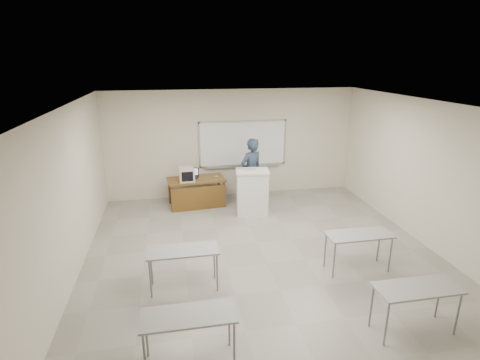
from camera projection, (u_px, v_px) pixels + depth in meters
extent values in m
cube|color=gray|center=(267.00, 264.00, 7.25)|extent=(7.00, 8.00, 0.01)
cube|color=white|center=(243.00, 143.00, 10.54)|extent=(2.40, 0.03, 1.20)
cube|color=#B7BABC|center=(243.00, 122.00, 10.34)|extent=(2.48, 0.04, 0.04)
cube|color=#B7BABC|center=(243.00, 165.00, 10.73)|extent=(2.48, 0.04, 0.04)
cube|color=#B7BABC|center=(200.00, 145.00, 10.32)|extent=(0.04, 0.04, 1.28)
cube|color=#B7BABC|center=(284.00, 142.00, 10.75)|extent=(0.04, 0.04, 1.28)
cube|color=#B7BABC|center=(243.00, 166.00, 10.70)|extent=(2.16, 0.07, 0.02)
cube|color=gray|center=(183.00, 250.00, 6.28)|extent=(1.20, 0.50, 0.03)
cylinder|color=slate|center=(150.00, 279.00, 6.11)|extent=(0.03, 0.03, 0.70)
cylinder|color=slate|center=(217.00, 273.00, 6.30)|extent=(0.03, 0.03, 0.70)
cylinder|color=slate|center=(151.00, 267.00, 6.48)|extent=(0.03, 0.03, 0.70)
cylinder|color=slate|center=(214.00, 261.00, 6.67)|extent=(0.03, 0.03, 0.70)
cube|color=gray|center=(359.00, 235.00, 6.84)|extent=(1.20, 0.50, 0.03)
cylinder|color=slate|center=(334.00, 261.00, 6.67)|extent=(0.03, 0.03, 0.70)
cylinder|color=slate|center=(390.00, 255.00, 6.86)|extent=(0.03, 0.03, 0.70)
cylinder|color=slate|center=(325.00, 250.00, 7.04)|extent=(0.03, 0.03, 0.70)
cylinder|color=slate|center=(379.00, 245.00, 7.23)|extent=(0.03, 0.03, 0.70)
cube|color=gray|center=(188.00, 316.00, 4.69)|extent=(1.20, 0.50, 0.03)
cylinder|color=slate|center=(145.00, 357.00, 4.52)|extent=(0.03, 0.03, 0.70)
cylinder|color=slate|center=(234.00, 345.00, 4.71)|extent=(0.03, 0.03, 0.70)
cylinder|color=slate|center=(146.00, 334.00, 4.89)|extent=(0.03, 0.03, 0.70)
cylinder|color=slate|center=(229.00, 324.00, 5.08)|extent=(0.03, 0.03, 0.70)
cube|color=gray|center=(418.00, 288.00, 5.25)|extent=(1.20, 0.50, 0.03)
cylinder|color=slate|center=(386.00, 324.00, 5.08)|extent=(0.03, 0.03, 0.70)
cylinder|color=slate|center=(458.00, 314.00, 5.27)|extent=(0.03, 0.03, 0.70)
cylinder|color=slate|center=(371.00, 306.00, 5.45)|extent=(0.03, 0.03, 0.70)
cylinder|color=slate|center=(438.00, 297.00, 5.64)|extent=(0.03, 0.03, 0.70)
cube|color=brown|center=(196.00, 179.00, 9.91)|extent=(1.49, 0.75, 0.04)
cube|color=brown|center=(198.00, 199.00, 9.71)|extent=(1.42, 0.03, 0.63)
cylinder|color=#4F2B1C|center=(171.00, 198.00, 9.61)|extent=(0.06, 0.06, 0.71)
cylinder|color=#4F2B1C|center=(224.00, 195.00, 9.85)|extent=(0.06, 0.06, 0.71)
cylinder|color=#4F2B1C|center=(171.00, 190.00, 10.20)|extent=(0.06, 0.06, 0.71)
cylinder|color=#4F2B1C|center=(220.00, 187.00, 10.44)|extent=(0.06, 0.06, 0.71)
cube|color=white|center=(252.00, 193.00, 9.46)|extent=(0.77, 0.55, 1.10)
cube|color=white|center=(252.00, 171.00, 9.28)|extent=(0.81, 0.59, 0.04)
cube|color=#B6AA9B|center=(186.00, 174.00, 9.71)|extent=(0.37, 0.39, 0.35)
cube|color=#B6AA9B|center=(187.00, 176.00, 9.51)|extent=(0.39, 0.04, 0.37)
cube|color=black|center=(187.00, 177.00, 9.49)|extent=(0.30, 0.01, 0.25)
cube|color=black|center=(192.00, 177.00, 9.98)|extent=(0.32, 0.23, 0.02)
cube|color=black|center=(192.00, 177.00, 9.96)|extent=(0.26, 0.14, 0.01)
cube|color=black|center=(191.00, 172.00, 10.08)|extent=(0.32, 0.07, 0.22)
cube|color=#8397BE|center=(191.00, 172.00, 10.07)|extent=(0.27, 0.05, 0.17)
ellipsoid|color=#A5A6AC|center=(216.00, 176.00, 10.04)|extent=(0.11, 0.08, 0.04)
cube|color=#B6AA9B|center=(246.00, 169.00, 9.32)|extent=(0.50, 0.30, 0.03)
imported|color=black|center=(251.00, 172.00, 9.89)|extent=(0.79, 0.69, 1.83)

